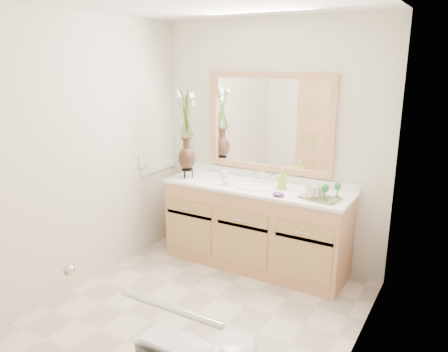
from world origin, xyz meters
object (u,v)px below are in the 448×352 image
Objects in this scene: flower_vase at (186,121)px; tray at (320,198)px; soap_bottle at (282,179)px; tumbler at (224,175)px.

flower_vase reaches higher than tray.
tumbler is at bearing 159.80° from soap_bottle.
tray is (1.40, 0.02, -0.58)m from flower_vase.
soap_bottle is 0.52× the size of tray.
flower_vase is at bearing -168.31° from tray.
tumbler is at bearing 22.48° from flower_vase.
flower_vase is 1.12m from soap_bottle.
tumbler is 0.64m from soap_bottle.
tray is at bearing -7.12° from tumbler.
tumbler reaches higher than tray.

